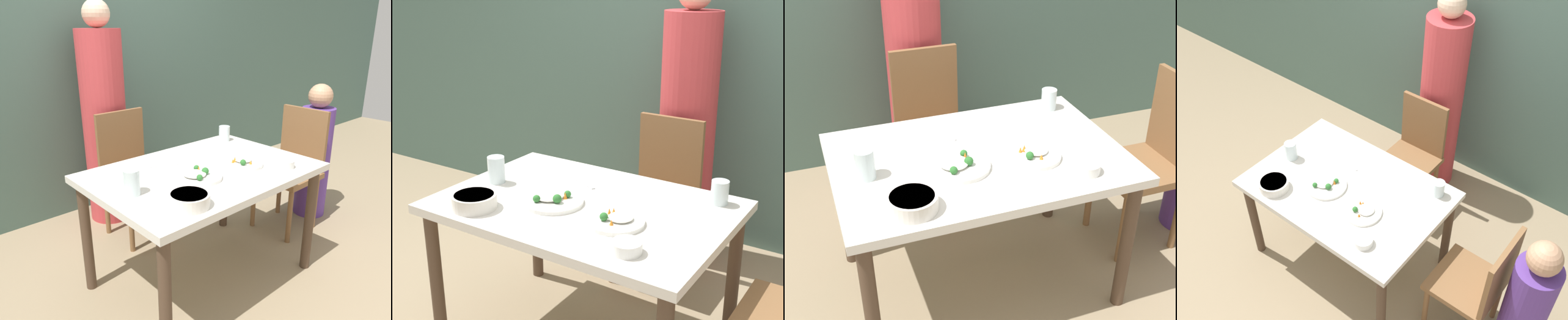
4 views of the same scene
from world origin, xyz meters
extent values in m
plane|color=#998466|center=(0.00, 0.00, 0.00)|extent=(10.00, 10.00, 0.00)
cube|color=#4C6B60|center=(0.00, 1.41, 1.35)|extent=(10.00, 0.06, 2.70)
cube|color=silver|center=(0.00, 0.00, 0.70)|extent=(1.25, 0.86, 0.04)
cylinder|color=#4C3828|center=(-0.57, -0.37, 0.34)|extent=(0.06, 0.06, 0.68)
cylinder|color=#4C3828|center=(0.57, -0.37, 0.34)|extent=(0.06, 0.06, 0.68)
cylinder|color=#4C3828|center=(-0.57, 0.37, 0.34)|extent=(0.06, 0.06, 0.68)
cylinder|color=#4C3828|center=(0.57, 0.37, 0.34)|extent=(0.06, 0.06, 0.68)
cube|color=brown|center=(0.00, 0.70, 0.43)|extent=(0.40, 0.40, 0.04)
cube|color=brown|center=(0.00, 0.88, 0.68)|extent=(0.38, 0.03, 0.46)
cylinder|color=brown|center=(-0.17, 0.53, 0.21)|extent=(0.04, 0.04, 0.41)
cylinder|color=brown|center=(0.16, 0.53, 0.21)|extent=(0.04, 0.04, 0.41)
cylinder|color=brown|center=(-0.17, 0.86, 0.21)|extent=(0.04, 0.04, 0.41)
cylinder|color=brown|center=(0.16, 0.86, 0.21)|extent=(0.04, 0.04, 0.41)
cube|color=brown|center=(0.90, 0.05, 0.43)|extent=(0.40, 0.40, 0.04)
cube|color=brown|center=(1.08, 0.05, 0.68)|extent=(0.03, 0.38, 0.46)
cylinder|color=brown|center=(0.73, 0.21, 0.21)|extent=(0.04, 0.04, 0.41)
cylinder|color=brown|center=(0.73, -0.12, 0.21)|extent=(0.04, 0.04, 0.41)
cylinder|color=brown|center=(1.06, 0.21, 0.21)|extent=(0.04, 0.04, 0.41)
cylinder|color=brown|center=(1.06, -0.12, 0.21)|extent=(0.04, 0.04, 0.41)
cylinder|color=#C63D42|center=(0.00, 1.10, 0.74)|extent=(0.33, 0.33, 1.47)
sphere|color=beige|center=(0.00, 1.10, 1.57)|extent=(0.20, 0.20, 0.20)
cylinder|color=#5B3893|center=(1.26, 0.05, 0.45)|extent=(0.25, 0.25, 0.89)
sphere|color=tan|center=(1.26, 0.05, 0.98)|extent=(0.18, 0.18, 0.18)
cylinder|color=silver|center=(-0.36, -0.30, 0.75)|extent=(0.19, 0.19, 0.06)
cylinder|color=#BC5123|center=(-0.36, -0.30, 0.78)|extent=(0.17, 0.17, 0.01)
cylinder|color=white|center=(-0.11, -0.08, 0.73)|extent=(0.26, 0.26, 0.02)
ellipsoid|color=white|center=(-0.13, -0.08, 0.75)|extent=(0.12, 0.12, 0.02)
cone|color=orange|center=(-0.07, -0.04, 0.76)|extent=(0.02, 0.02, 0.03)
sphere|color=#2D702D|center=(-0.07, -0.10, 0.76)|extent=(0.04, 0.04, 0.04)
sphere|color=#2D702D|center=(-0.15, -0.14, 0.76)|extent=(0.03, 0.03, 0.03)
sphere|color=#2D702D|center=(-0.07, -0.02, 0.76)|extent=(0.03, 0.03, 0.03)
cylinder|color=white|center=(0.22, -0.11, 0.73)|extent=(0.24, 0.24, 0.02)
ellipsoid|color=white|center=(0.23, -0.09, 0.75)|extent=(0.10, 0.10, 0.02)
cone|color=orange|center=(0.23, -0.16, 0.75)|extent=(0.02, 0.02, 0.02)
cone|color=orange|center=(0.17, -0.07, 0.75)|extent=(0.02, 0.02, 0.03)
cone|color=orange|center=(0.19, -0.07, 0.76)|extent=(0.02, 0.02, 0.03)
sphere|color=#2D702D|center=(0.18, -0.14, 0.76)|extent=(0.03, 0.03, 0.03)
cylinder|color=white|center=(0.37, -0.29, 0.74)|extent=(0.11, 0.11, 0.04)
cylinder|color=white|center=(0.37, -0.29, 0.76)|extent=(0.10, 0.10, 0.01)
cylinder|color=silver|center=(0.49, 0.31, 0.77)|extent=(0.08, 0.08, 0.11)
cylinder|color=silver|center=(-0.49, -0.02, 0.79)|extent=(0.08, 0.08, 0.13)
cube|color=silver|center=(-0.13, 0.19, 0.73)|extent=(0.17, 0.09, 0.01)
camera|label=1|loc=(-1.38, -1.47, 1.50)|focal=35.00mm
camera|label=2|loc=(1.19, -1.81, 1.67)|focal=50.00mm
camera|label=3|loc=(-0.69, -1.91, 1.91)|focal=50.00mm
camera|label=4|loc=(1.51, -1.63, 2.98)|focal=45.00mm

